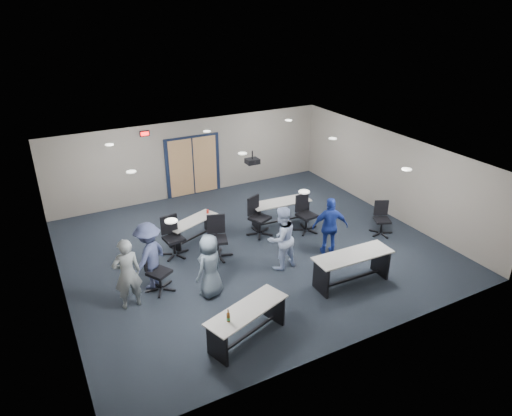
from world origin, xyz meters
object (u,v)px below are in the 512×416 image
chair_loose_right (382,219)px  person_gray (127,274)px  person_navy (330,226)px  chair_back_d (307,214)px  table_front_right (352,264)px  chair_back_b (217,238)px  person_back (149,256)px  person_plaid (210,266)px  chair_loose_left (159,271)px  table_front_left (247,319)px  table_back_right (281,209)px  chair_back_a (174,237)px  table_back_left (193,227)px  chair_back_c (260,217)px  person_lightblue (281,238)px

chair_loose_right → person_gray: 7.52m
person_navy → chair_back_d: bearing=-74.3°
chair_loose_right → person_navy: size_ratio=0.61×
table_front_right → chair_back_b: (-2.42, 2.70, 0.03)m
table_front_right → person_back: (-4.42, 2.18, 0.30)m
chair_back_b → person_plaid: bearing=-101.3°
table_front_right → person_plaid: bearing=161.8°
chair_loose_left → chair_back_d: bearing=-20.2°
chair_loose_left → table_front_right: bearing=-55.1°
table_front_left → chair_back_b: 3.42m
table_back_right → person_gray: bearing=-154.7°
chair_back_a → table_front_left: bearing=-93.5°
table_back_left → person_navy: size_ratio=1.01×
chair_back_a → person_gray: size_ratio=0.65×
table_back_right → chair_loose_right: bearing=-36.8°
chair_back_c → person_lightblue: 1.91m
table_front_left → chair_back_a: bearing=74.6°
person_lightblue → person_gray: bearing=-11.0°
chair_back_d → person_lightblue: 2.23m
person_plaid → table_back_right: bearing=-171.2°
table_front_left → person_gray: 2.95m
chair_back_d → chair_loose_right: 2.24m
chair_back_b → table_back_left: bearing=119.5°
table_front_right → chair_back_b: 3.63m
table_front_right → chair_back_a: (-3.44, 3.34, 0.01)m
chair_back_b → person_lightblue: size_ratio=0.68×
table_front_left → table_back_left: size_ratio=1.17×
table_back_left → person_back: bearing=-158.2°
person_navy → chair_loose_right: bearing=-151.8°
person_plaid → person_lightblue: (2.10, 0.26, 0.07)m
table_front_left → chair_loose_right: 6.09m
chair_back_c → person_gray: person_gray is taller
table_front_right → chair_back_a: 4.79m
table_back_left → chair_back_a: 0.96m
table_back_left → person_navy: (3.05, -2.46, 0.39)m
person_navy → person_gray: bearing=21.4°
chair_back_b → person_gray: 2.87m
chair_loose_left → chair_loose_right: chair_loose_left is taller
chair_back_d → person_navy: 1.43m
chair_back_a → person_plaid: bearing=-91.9°
person_navy → chair_loose_left: bearing=17.4°
person_gray → person_navy: 5.45m
chair_loose_right → person_navy: bearing=-150.6°
table_back_right → person_plaid: bearing=-140.0°
person_navy → table_front_left: bearing=53.4°
table_back_right → table_front_left: bearing=-123.9°
chair_back_a → person_gray: person_gray is taller
table_back_left → table_back_right: bearing=-28.3°
chair_loose_right → person_gray: size_ratio=0.58×
table_back_right → person_gray: (-5.20, -1.99, 0.35)m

